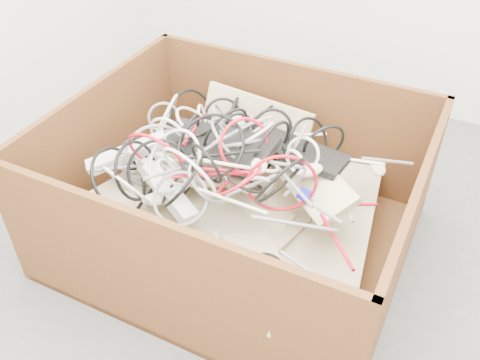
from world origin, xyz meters
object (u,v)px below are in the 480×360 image
at_px(power_strip_right, 167,190).
at_px(cardboard_box, 234,214).
at_px(power_strip_left, 127,153).
at_px(vga_plug, 305,195).

bearing_deg(power_strip_right, cardboard_box, 71.42).
bearing_deg(power_strip_right, power_strip_left, -170.87).
bearing_deg(vga_plug, cardboard_box, -174.75).
height_order(power_strip_left, vga_plug, power_strip_left).
bearing_deg(power_strip_left, vga_plug, -34.45).
bearing_deg(cardboard_box, power_strip_right, -135.51).
distance_m(cardboard_box, power_strip_right, 0.31).
height_order(power_strip_right, vga_plug, power_strip_right).
relative_size(power_strip_left, power_strip_right, 0.98).
relative_size(power_strip_left, vga_plug, 6.79).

